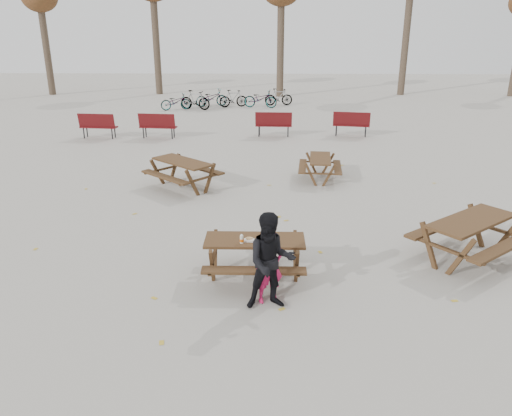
{
  "coord_description": "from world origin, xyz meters",
  "views": [
    {
      "loc": [
        0.21,
        -8.21,
        4.42
      ],
      "look_at": [
        0.0,
        1.0,
        1.0
      ],
      "focal_mm": 35.0,
      "sensor_mm": 36.0,
      "label": 1
    }
  ],
  "objects_px": {
    "adult": "(271,262)",
    "main_picnic_table": "(255,249)",
    "picnic_table_east": "(469,240)",
    "soda_bottle": "(242,239)",
    "picnic_table_far": "(320,169)",
    "picnic_table_north": "(183,175)",
    "food_tray": "(249,240)",
    "child": "(269,266)"
  },
  "relations": [
    {
      "from": "adult",
      "to": "main_picnic_table",
      "type": "bearing_deg",
      "value": 97.97
    },
    {
      "from": "picnic_table_east",
      "to": "soda_bottle",
      "type": "bearing_deg",
      "value": 154.47
    },
    {
      "from": "soda_bottle",
      "to": "picnic_table_far",
      "type": "xyz_separation_m",
      "value": [
        2.02,
        6.43,
        -0.51
      ]
    },
    {
      "from": "picnic_table_north",
      "to": "picnic_table_far",
      "type": "relative_size",
      "value": 1.2
    },
    {
      "from": "adult",
      "to": "picnic_table_north",
      "type": "relative_size",
      "value": 0.88
    },
    {
      "from": "soda_bottle",
      "to": "picnic_table_north",
      "type": "relative_size",
      "value": 0.09
    },
    {
      "from": "main_picnic_table",
      "to": "adult",
      "type": "xyz_separation_m",
      "value": [
        0.29,
        -1.0,
        0.24
      ]
    },
    {
      "from": "main_picnic_table",
      "to": "picnic_table_far",
      "type": "height_order",
      "value": "main_picnic_table"
    },
    {
      "from": "soda_bottle",
      "to": "picnic_table_far",
      "type": "relative_size",
      "value": 0.11
    },
    {
      "from": "adult",
      "to": "picnic_table_east",
      "type": "height_order",
      "value": "adult"
    },
    {
      "from": "food_tray",
      "to": "child",
      "type": "relative_size",
      "value": 0.14
    },
    {
      "from": "food_tray",
      "to": "picnic_table_east",
      "type": "xyz_separation_m",
      "value": [
        4.29,
        0.94,
        -0.36
      ]
    },
    {
      "from": "food_tray",
      "to": "adult",
      "type": "distance_m",
      "value": 0.98
    },
    {
      "from": "main_picnic_table",
      "to": "picnic_table_north",
      "type": "xyz_separation_m",
      "value": [
        -2.17,
        5.29,
        -0.18
      ]
    },
    {
      "from": "picnic_table_far",
      "to": "soda_bottle",
      "type": "bearing_deg",
      "value": 167.75
    },
    {
      "from": "adult",
      "to": "child",
      "type": "bearing_deg",
      "value": 91.12
    },
    {
      "from": "child",
      "to": "picnic_table_east",
      "type": "xyz_separation_m",
      "value": [
        3.93,
        1.66,
        -0.23
      ]
    },
    {
      "from": "main_picnic_table",
      "to": "soda_bottle",
      "type": "height_order",
      "value": "soda_bottle"
    },
    {
      "from": "soda_bottle",
      "to": "child",
      "type": "relative_size",
      "value": 0.13
    },
    {
      "from": "main_picnic_table",
      "to": "picnic_table_north",
      "type": "distance_m",
      "value": 5.72
    },
    {
      "from": "child",
      "to": "picnic_table_north",
      "type": "bearing_deg",
      "value": 97.08
    },
    {
      "from": "main_picnic_table",
      "to": "food_tray",
      "type": "relative_size",
      "value": 10.0
    },
    {
      "from": "food_tray",
      "to": "picnic_table_far",
      "type": "relative_size",
      "value": 0.12
    },
    {
      "from": "food_tray",
      "to": "adult",
      "type": "xyz_separation_m",
      "value": [
        0.38,
        -0.9,
        0.03
      ]
    },
    {
      "from": "child",
      "to": "picnic_table_east",
      "type": "distance_m",
      "value": 4.28
    },
    {
      "from": "main_picnic_table",
      "to": "food_tray",
      "type": "bearing_deg",
      "value": -133.16
    },
    {
      "from": "picnic_table_east",
      "to": "food_tray",
      "type": "bearing_deg",
      "value": 153.75
    },
    {
      "from": "food_tray",
      "to": "picnic_table_far",
      "type": "height_order",
      "value": "food_tray"
    },
    {
      "from": "main_picnic_table",
      "to": "picnic_table_far",
      "type": "bearing_deg",
      "value": 73.93
    },
    {
      "from": "main_picnic_table",
      "to": "adult",
      "type": "bearing_deg",
      "value": -73.98
    },
    {
      "from": "picnic_table_east",
      "to": "picnic_table_north",
      "type": "bearing_deg",
      "value": 106.4
    },
    {
      "from": "food_tray",
      "to": "picnic_table_north",
      "type": "distance_m",
      "value": 5.79
    },
    {
      "from": "food_tray",
      "to": "picnic_table_far",
      "type": "bearing_deg",
      "value": 73.38
    },
    {
      "from": "food_tray",
      "to": "main_picnic_table",
      "type": "bearing_deg",
      "value": 46.84
    },
    {
      "from": "soda_bottle",
      "to": "child",
      "type": "bearing_deg",
      "value": -52.61
    },
    {
      "from": "main_picnic_table",
      "to": "soda_bottle",
      "type": "distance_m",
      "value": 0.39
    },
    {
      "from": "picnic_table_east",
      "to": "main_picnic_table",
      "type": "bearing_deg",
      "value": 152.7
    },
    {
      "from": "main_picnic_table",
      "to": "child",
      "type": "distance_m",
      "value": 0.87
    },
    {
      "from": "food_tray",
      "to": "adult",
      "type": "relative_size",
      "value": 0.11
    },
    {
      "from": "child",
      "to": "adult",
      "type": "relative_size",
      "value": 0.8
    },
    {
      "from": "main_picnic_table",
      "to": "picnic_table_north",
      "type": "relative_size",
      "value": 0.96
    },
    {
      "from": "child",
      "to": "food_tray",
      "type": "bearing_deg",
      "value": 101.52
    }
  ]
}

